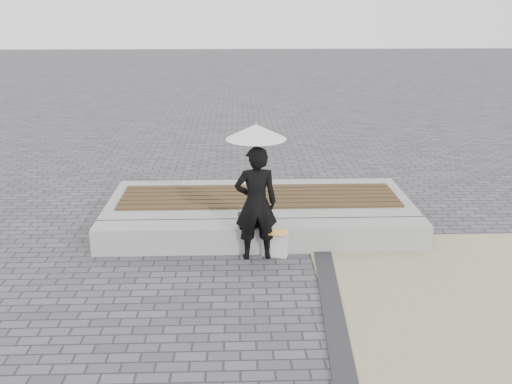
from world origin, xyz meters
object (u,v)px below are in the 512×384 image
(woman, at_px, (256,203))
(parasol, at_px, (256,132))
(handbag, at_px, (250,220))
(seating_ledge, at_px, (262,236))
(canvas_tote, at_px, (275,243))

(woman, bearing_deg, parasol, 84.40)
(parasol, relative_size, handbag, 3.14)
(seating_ledge, distance_m, woman, 0.71)
(canvas_tote, bearing_deg, seating_ledge, 139.99)
(handbag, height_order, canvas_tote, handbag)
(seating_ledge, xyz_separation_m, woman, (-0.10, -0.31, 0.63))
(handbag, relative_size, canvas_tote, 0.88)
(seating_ledge, xyz_separation_m, parasol, (-0.10, -0.31, 1.66))
(canvas_tote, bearing_deg, handbag, 177.03)
(handbag, bearing_deg, canvas_tote, -33.23)
(woman, bearing_deg, seating_ledge, -113.92)
(seating_ledge, xyz_separation_m, handbag, (-0.18, -0.14, 0.32))
(seating_ledge, distance_m, handbag, 0.39)
(seating_ledge, relative_size, handbag, 14.80)
(canvas_tote, bearing_deg, woman, -154.04)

